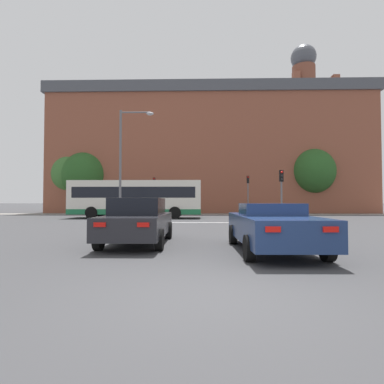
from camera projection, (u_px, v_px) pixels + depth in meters
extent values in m
plane|color=#3D3D3F|center=(205.00, 297.00, 4.51)|extent=(400.00, 400.00, 0.00)
cube|color=silver|center=(200.00, 223.00, 20.17)|extent=(8.15, 0.30, 0.01)
cube|color=gray|center=(200.00, 214.00, 33.18)|extent=(69.05, 2.50, 0.01)
cube|color=brown|center=(209.00, 158.00, 41.22)|extent=(40.28, 11.14, 14.69)
cube|color=#4C4F56|center=(209.00, 101.00, 41.47)|extent=(41.09, 11.58, 1.39)
cube|color=brown|center=(90.00, 93.00, 44.08)|extent=(0.90, 0.90, 2.75)
cube|color=brown|center=(131.00, 91.00, 43.40)|extent=(0.90, 0.90, 2.75)
cube|color=brown|center=(167.00, 91.00, 43.25)|extent=(0.90, 0.90, 2.75)
cube|color=brown|center=(206.00, 92.00, 43.99)|extent=(0.90, 0.90, 2.75)
cube|color=brown|center=(246.00, 90.00, 43.12)|extent=(0.90, 0.90, 2.75)
cube|color=brown|center=(296.00, 82.00, 40.17)|extent=(0.90, 0.90, 2.75)
cube|color=brown|center=(336.00, 85.00, 41.26)|extent=(0.90, 0.90, 2.75)
cylinder|color=brown|center=(304.00, 81.00, 41.24)|extent=(3.05, 3.05, 3.97)
sphere|color=#4C4F56|center=(303.00, 57.00, 41.34)|extent=(3.39, 3.39, 3.39)
cube|color=#232328|center=(139.00, 224.00, 10.16)|extent=(1.88, 4.56, 0.67)
cube|color=black|center=(138.00, 206.00, 10.13)|extent=(1.61, 2.06, 0.56)
cylinder|color=black|center=(123.00, 230.00, 11.57)|extent=(0.22, 0.64, 0.64)
cylinder|color=black|center=(169.00, 230.00, 11.54)|extent=(0.22, 0.64, 0.64)
cylinder|color=black|center=(99.00, 240.00, 8.75)|extent=(0.22, 0.64, 0.64)
cylinder|color=black|center=(159.00, 240.00, 8.72)|extent=(0.22, 0.64, 0.64)
cube|color=red|center=(100.00, 225.00, 7.88)|extent=(0.32, 0.05, 0.12)
cube|color=red|center=(143.00, 225.00, 7.86)|extent=(0.32, 0.05, 0.12)
cube|color=navy|center=(272.00, 228.00, 8.62)|extent=(2.03, 4.75, 0.71)
cube|color=navy|center=(271.00, 209.00, 8.75)|extent=(1.70, 1.44, 0.35)
cylinder|color=black|center=(233.00, 234.00, 10.07)|extent=(0.23, 0.64, 0.64)
cylinder|color=black|center=(289.00, 235.00, 10.06)|extent=(0.23, 0.64, 0.64)
cylinder|color=black|center=(249.00, 248.00, 7.15)|extent=(0.23, 0.64, 0.64)
cylinder|color=black|center=(327.00, 248.00, 7.14)|extent=(0.23, 0.64, 0.64)
cube|color=red|center=(273.00, 229.00, 6.25)|extent=(0.32, 0.06, 0.12)
cube|color=red|center=(331.00, 229.00, 6.24)|extent=(0.32, 0.06, 0.12)
cube|color=silver|center=(136.00, 197.00, 25.72)|extent=(11.08, 2.51, 2.83)
cube|color=#1E7042|center=(136.00, 211.00, 25.68)|extent=(11.10, 2.53, 0.44)
cube|color=black|center=(136.00, 193.00, 25.73)|extent=(10.20, 2.54, 0.90)
cylinder|color=black|center=(177.00, 212.00, 26.81)|extent=(1.00, 0.28, 1.00)
cylinder|color=black|center=(175.00, 213.00, 24.40)|extent=(1.00, 0.28, 1.00)
cylinder|color=black|center=(101.00, 212.00, 26.97)|extent=(1.00, 0.28, 1.00)
cylinder|color=black|center=(91.00, 213.00, 24.56)|extent=(1.00, 0.28, 1.00)
cylinder|color=slate|center=(282.00, 202.00, 20.70)|extent=(0.12, 0.12, 2.80)
cube|color=black|center=(281.00, 176.00, 20.76)|extent=(0.26, 0.20, 0.80)
sphere|color=red|center=(282.00, 172.00, 20.64)|extent=(0.17, 0.17, 0.17)
sphere|color=black|center=(282.00, 176.00, 20.63)|extent=(0.17, 0.17, 0.17)
sphere|color=black|center=(282.00, 179.00, 20.62)|extent=(0.17, 0.17, 0.17)
cylinder|color=slate|center=(248.00, 199.00, 32.53)|extent=(0.12, 0.12, 3.41)
cube|color=black|center=(248.00, 180.00, 32.60)|extent=(0.26, 0.20, 0.80)
sphere|color=red|center=(248.00, 177.00, 32.48)|extent=(0.17, 0.17, 0.17)
sphere|color=black|center=(248.00, 179.00, 32.47)|extent=(0.17, 0.17, 0.17)
sphere|color=black|center=(248.00, 182.00, 32.46)|extent=(0.17, 0.17, 0.17)
cylinder|color=slate|center=(154.00, 200.00, 33.06)|extent=(0.12, 0.12, 3.27)
cube|color=black|center=(154.00, 181.00, 33.12)|extent=(0.26, 0.20, 0.80)
sphere|color=red|center=(154.00, 179.00, 33.00)|extent=(0.17, 0.17, 0.17)
sphere|color=black|center=(154.00, 181.00, 32.99)|extent=(0.17, 0.17, 0.17)
sphere|color=black|center=(154.00, 183.00, 32.98)|extent=(0.17, 0.17, 0.17)
cylinder|color=slate|center=(120.00, 166.00, 20.30)|extent=(0.16, 0.16, 7.66)
cylinder|color=slate|center=(135.00, 112.00, 20.39)|extent=(2.01, 0.10, 0.10)
ellipsoid|color=#B2B2B7|center=(150.00, 114.00, 20.37)|extent=(0.50, 0.36, 0.22)
cylinder|color=black|center=(137.00, 210.00, 33.58)|extent=(0.13, 0.13, 0.88)
cylinder|color=black|center=(136.00, 210.00, 33.61)|extent=(0.13, 0.13, 0.88)
cube|color=#B21E23|center=(137.00, 203.00, 33.62)|extent=(0.42, 0.26, 0.70)
sphere|color=tan|center=(137.00, 199.00, 33.63)|extent=(0.26, 0.26, 0.26)
cylinder|color=black|center=(168.00, 210.00, 33.87)|extent=(0.13, 0.13, 0.83)
cylinder|color=black|center=(168.00, 210.00, 33.71)|extent=(0.13, 0.13, 0.83)
cube|color=olive|center=(168.00, 204.00, 33.81)|extent=(0.30, 0.44, 0.65)
sphere|color=tan|center=(168.00, 200.00, 33.83)|extent=(0.25, 0.25, 0.25)
cylinder|color=brown|center=(158.00, 210.00, 33.03)|extent=(0.13, 0.13, 0.83)
cylinder|color=brown|center=(159.00, 210.00, 33.11)|extent=(0.13, 0.13, 0.83)
cube|color=olive|center=(159.00, 204.00, 33.09)|extent=(0.46, 0.40, 0.66)
sphere|color=tan|center=(159.00, 200.00, 33.11)|extent=(0.25, 0.25, 0.25)
cylinder|color=#4C3823|center=(85.00, 204.00, 36.68)|extent=(0.36, 0.36, 2.26)
ellipsoid|color=#285623|center=(85.00, 176.00, 36.79)|extent=(5.50, 5.50, 5.77)
cylinder|color=#4C3823|center=(73.00, 203.00, 37.83)|extent=(0.36, 0.36, 2.47)
ellipsoid|color=#3D7033|center=(73.00, 175.00, 37.94)|extent=(5.51, 5.51, 5.78)
cylinder|color=#4C3823|center=(314.00, 201.00, 35.75)|extent=(0.36, 0.36, 2.87)
ellipsoid|color=#285623|center=(313.00, 171.00, 35.86)|extent=(5.11, 5.11, 5.37)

